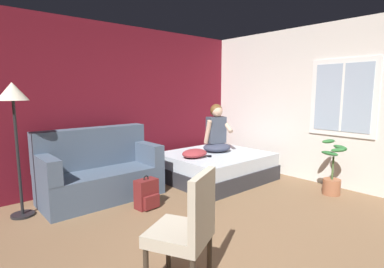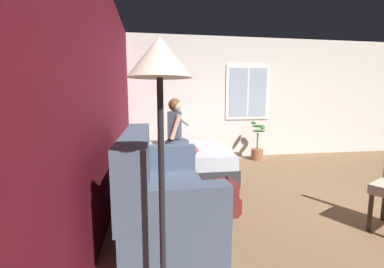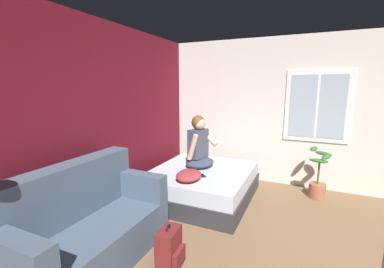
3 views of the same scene
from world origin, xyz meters
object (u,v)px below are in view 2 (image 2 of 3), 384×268
object	(u,v)px
floor_lamp	(160,87)
throw_pillow	(187,150)
potted_plant	(257,146)
bed	(183,161)
backpack	(228,198)
person_seated	(176,127)
couch	(160,195)
cell_phone	(192,150)

from	to	relation	value
floor_lamp	throw_pillow	bearing A→B (deg)	-11.10
floor_lamp	potted_plant	distance (m)	4.56
bed	backpack	xyz separation A→B (m)	(-1.68, -0.33, -0.04)
person_seated	throw_pillow	world-z (taller)	person_seated
couch	potted_plant	bearing A→B (deg)	-38.83
bed	throw_pillow	xyz separation A→B (m)	(-0.51, -0.00, 0.31)
person_seated	cell_phone	xyz separation A→B (m)	(-0.40, -0.23, -0.35)
backpack	floor_lamp	size ratio (longest dim) A/B	0.27
couch	throw_pillow	xyz separation A→B (m)	(1.47, -0.47, 0.16)
couch	floor_lamp	world-z (taller)	floor_lamp
backpack	potted_plant	distance (m)	2.84
backpack	potted_plant	world-z (taller)	potted_plant
backpack	potted_plant	bearing A→B (deg)	-30.06
person_seated	backpack	size ratio (longest dim) A/B	1.91
floor_lamp	backpack	bearing A→B (deg)	-31.30
backpack	couch	bearing A→B (deg)	110.99
couch	throw_pillow	bearing A→B (deg)	-17.88
person_seated	potted_plant	world-z (taller)	person_seated
bed	couch	xyz separation A→B (m)	(-1.99, 0.47, 0.16)
person_seated	floor_lamp	size ratio (longest dim) A/B	0.51
bed	backpack	world-z (taller)	bed
couch	floor_lamp	distance (m)	1.47
bed	potted_plant	size ratio (longest dim) A/B	2.06
backpack	cell_phone	world-z (taller)	cell_phone
couch	person_seated	world-z (taller)	person_seated
couch	potted_plant	xyz separation A→B (m)	(2.76, -2.22, -0.09)
cell_phone	couch	bearing A→B (deg)	25.63
person_seated	floor_lamp	distance (m)	3.23
bed	backpack	distance (m)	1.71
bed	throw_pillow	world-z (taller)	throw_pillow
person_seated	backpack	distance (m)	1.96
person_seated	throw_pillow	size ratio (longest dim) A/B	1.82
person_seated	backpack	world-z (taller)	person_seated
cell_phone	floor_lamp	world-z (taller)	floor_lamp
cell_phone	bed	bearing A→B (deg)	-111.45
throw_pillow	backpack	bearing A→B (deg)	-164.23
couch	bed	bearing A→B (deg)	-13.32
backpack	person_seated	bearing A→B (deg)	13.66
couch	potted_plant	size ratio (longest dim) A/B	2.00
person_seated	backpack	bearing A→B (deg)	-166.34
person_seated	backpack	xyz separation A→B (m)	(-1.80, -0.44, -0.64)
floor_lamp	bed	bearing A→B (deg)	-9.17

